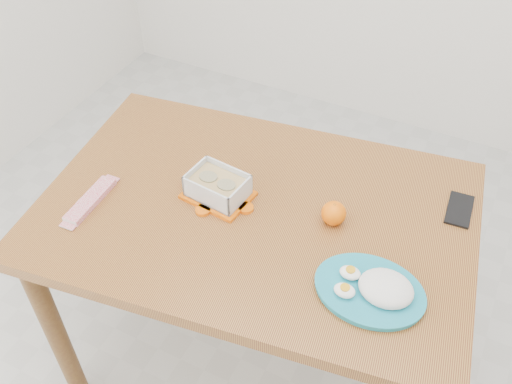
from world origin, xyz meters
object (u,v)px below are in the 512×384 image
at_px(dining_table, 256,233).
at_px(rice_plate, 375,288).
at_px(smartphone, 459,210).
at_px(orange_fruit, 334,213).
at_px(food_container, 218,187).

height_order(dining_table, rice_plate, rice_plate).
bearing_deg(rice_plate, smartphone, 70.72).
height_order(dining_table, smartphone, smartphone).
distance_m(dining_table, rice_plate, 0.42).
bearing_deg(dining_table, orange_fruit, 4.29).
bearing_deg(smartphone, food_container, -162.10).
distance_m(dining_table, smartphone, 0.56).
distance_m(dining_table, food_container, 0.18).
bearing_deg(orange_fruit, smartphone, 33.40).
relative_size(food_container, smartphone, 1.49).
height_order(rice_plate, smartphone, rice_plate).
bearing_deg(food_container, smartphone, 28.31).
distance_m(food_container, orange_fruit, 0.32).
distance_m(orange_fruit, rice_plate, 0.25).
xyz_separation_m(food_container, rice_plate, (0.49, -0.13, -0.01)).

